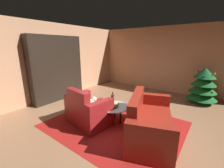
{
  "coord_description": "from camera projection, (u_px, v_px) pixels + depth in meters",
  "views": [
    {
      "loc": [
        1.65,
        -2.69,
        1.84
      ],
      "look_at": [
        -0.48,
        0.18,
        0.9
      ],
      "focal_mm": 23.34,
      "sensor_mm": 36.0,
      "label": 1
    }
  ],
  "objects": [
    {
      "name": "area_rug",
      "position": [
        115.0,
        124.0,
        3.52
      ],
      "size": [
        3.0,
        2.42,
        0.01
      ],
      "primitive_type": "cube",
      "color": "#A31B18",
      "rests_on": "ground"
    },
    {
      "name": "wall_left",
      "position": [
        49.0,
        62.0,
        4.91
      ],
      "size": [
        0.06,
        6.76,
        2.59
      ],
      "primitive_type": "cube",
      "color": "tan",
      "rests_on": "ground"
    },
    {
      "name": "decorated_tree",
      "position": [
        203.0,
        86.0,
        4.71
      ],
      "size": [
        0.91,
        0.91,
        1.17
      ],
      "color": "brown",
      "rests_on": "ground"
    },
    {
      "name": "armchair_red",
      "position": [
        88.0,
        111.0,
        3.5
      ],
      "size": [
        1.14,
        0.84,
        0.89
      ],
      "color": "maroon",
      "rests_on": "ground"
    },
    {
      "name": "coffee_table",
      "position": [
        113.0,
        107.0,
        3.56
      ],
      "size": [
        0.75,
        0.75,
        0.41
      ],
      "color": "black",
      "rests_on": "ground"
    },
    {
      "name": "book_stack_on_table",
      "position": [
        114.0,
        105.0,
        3.47
      ],
      "size": [
        0.23,
        0.18,
        0.12
      ],
      "color": "#3C8240",
      "rests_on": "coffee_table"
    },
    {
      "name": "bottle_on_table",
      "position": [
        113.0,
        99.0,
        3.72
      ],
      "size": [
        0.08,
        0.08,
        0.29
      ],
      "color": "#5F271B",
      "rests_on": "coffee_table"
    },
    {
      "name": "bookshelf_unit",
      "position": [
        60.0,
        69.0,
        5.04
      ],
      "size": [
        0.33,
        1.84,
        2.17
      ],
      "color": "black",
      "rests_on": "ground"
    },
    {
      "name": "ground_plane",
      "position": [
        123.0,
        125.0,
        3.51
      ],
      "size": [
        7.96,
        7.96,
        0.0
      ],
      "primitive_type": "plane",
      "color": "#986B4B"
    },
    {
      "name": "couch_red",
      "position": [
        149.0,
        122.0,
        2.99
      ],
      "size": [
        1.31,
        1.83,
        0.9
      ],
      "color": "maroon",
      "rests_on": "ground"
    },
    {
      "name": "wall_back",
      "position": [
        169.0,
        60.0,
        5.78
      ],
      "size": [
        6.09,
        0.06,
        2.59
      ],
      "primitive_type": "cube",
      "color": "tan",
      "rests_on": "ground"
    }
  ]
}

